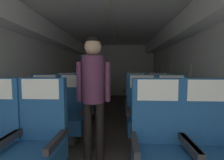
# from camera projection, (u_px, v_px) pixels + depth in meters

# --- Properties ---
(ground) EXTENTS (3.52, 7.02, 0.02)m
(ground) POSITION_uv_depth(u_px,v_px,m) (110.00, 123.00, 3.21)
(ground) COLOR #3D3833
(fuselage_shell) EXTENTS (3.40, 6.67, 2.24)m
(fuselage_shell) POSITION_uv_depth(u_px,v_px,m) (111.00, 49.00, 3.35)
(fuselage_shell) COLOR silver
(fuselage_shell) RESTS_ON ground
(seat_a_left_aisle) EXTENTS (0.50, 0.49, 1.07)m
(seat_a_left_aisle) POSITION_uv_depth(u_px,v_px,m) (37.00, 144.00, 1.40)
(seat_a_left_aisle) COLOR #38383D
(seat_a_left_aisle) RESTS_ON ground
(seat_a_right_aisle) EXTENTS (0.50, 0.49, 1.07)m
(seat_a_right_aisle) POSITION_uv_depth(u_px,v_px,m) (212.00, 149.00, 1.30)
(seat_a_right_aisle) COLOR #38383D
(seat_a_right_aisle) RESTS_ON ground
(seat_a_right_window) EXTENTS (0.50, 0.49, 1.07)m
(seat_a_right_window) POSITION_uv_depth(u_px,v_px,m) (159.00, 148.00, 1.33)
(seat_a_right_window) COLOR #38383D
(seat_a_right_window) RESTS_ON ground
(seat_b_left_window) EXTENTS (0.50, 0.49, 1.07)m
(seat_b_left_window) POSITION_uv_depth(u_px,v_px,m) (43.00, 113.00, 2.38)
(seat_b_left_window) COLOR #38383D
(seat_b_left_window) RESTS_ON ground
(seat_b_left_aisle) EXTENTS (0.50, 0.49, 1.07)m
(seat_b_left_aisle) POSITION_uv_depth(u_px,v_px,m) (72.00, 113.00, 2.36)
(seat_b_left_aisle) COLOR #38383D
(seat_b_left_aisle) RESTS_ON ground
(seat_b_right_aisle) EXTENTS (0.50, 0.49, 1.07)m
(seat_b_right_aisle) POSITION_uv_depth(u_px,v_px,m) (173.00, 115.00, 2.27)
(seat_b_right_aisle) COLOR #38383D
(seat_b_right_aisle) RESTS_ON ground
(seat_b_right_window) EXTENTS (0.50, 0.49, 1.07)m
(seat_b_right_window) POSITION_uv_depth(u_px,v_px,m) (142.00, 115.00, 2.29)
(seat_b_right_window) COLOR #38383D
(seat_b_right_window) RESTS_ON ground
(seat_c_left_window) EXTENTS (0.50, 0.49, 1.07)m
(seat_c_left_window) POSITION_uv_depth(u_px,v_px,m) (65.00, 100.00, 3.35)
(seat_c_left_window) COLOR #38383D
(seat_c_left_window) RESTS_ON ground
(seat_c_left_aisle) EXTENTS (0.50, 0.49, 1.07)m
(seat_c_left_aisle) POSITION_uv_depth(u_px,v_px,m) (85.00, 101.00, 3.31)
(seat_c_left_aisle) COLOR #38383D
(seat_c_left_aisle) RESTS_ON ground
(seat_c_right_aisle) EXTENTS (0.50, 0.49, 1.07)m
(seat_c_right_aisle) POSITION_uv_depth(u_px,v_px,m) (158.00, 102.00, 3.21)
(seat_c_right_aisle) COLOR #38383D
(seat_c_right_aisle) RESTS_ON ground
(seat_c_right_window) EXTENTS (0.50, 0.49, 1.07)m
(seat_c_right_window) POSITION_uv_depth(u_px,v_px,m) (136.00, 101.00, 3.26)
(seat_c_right_window) COLOR #38383D
(seat_c_right_window) RESTS_ON ground
(seat_d_left_window) EXTENTS (0.50, 0.49, 1.07)m
(seat_d_left_window) POSITION_uv_depth(u_px,v_px,m) (77.00, 93.00, 4.30)
(seat_d_left_window) COLOR #38383D
(seat_d_left_window) RESTS_ON ground
(seat_d_left_aisle) EXTENTS (0.50, 0.49, 1.07)m
(seat_d_left_aisle) POSITION_uv_depth(u_px,v_px,m) (93.00, 94.00, 4.26)
(seat_d_left_aisle) COLOR #38383D
(seat_d_left_aisle) RESTS_ON ground
(seat_d_right_aisle) EXTENTS (0.50, 0.49, 1.07)m
(seat_d_right_aisle) POSITION_uv_depth(u_px,v_px,m) (149.00, 94.00, 4.18)
(seat_d_right_aisle) COLOR #38383D
(seat_d_right_aisle) RESTS_ON ground
(seat_d_right_window) EXTENTS (0.50, 0.49, 1.07)m
(seat_d_right_window) POSITION_uv_depth(u_px,v_px,m) (133.00, 94.00, 4.20)
(seat_d_right_window) COLOR #38383D
(seat_d_right_window) RESTS_ON ground
(flight_attendant) EXTENTS (0.43, 0.28, 1.57)m
(flight_attendant) POSITION_uv_depth(u_px,v_px,m) (93.00, 85.00, 1.86)
(flight_attendant) COLOR black
(flight_attendant) RESTS_ON ground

